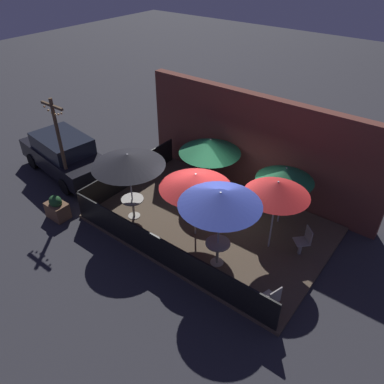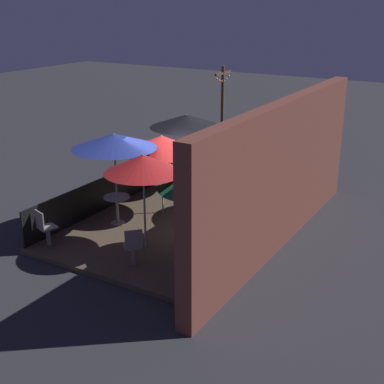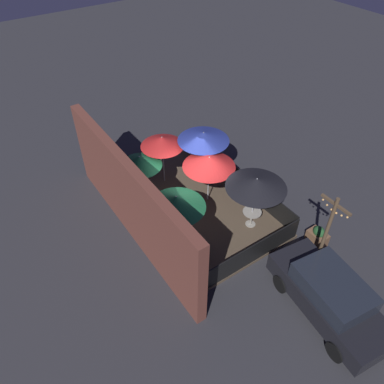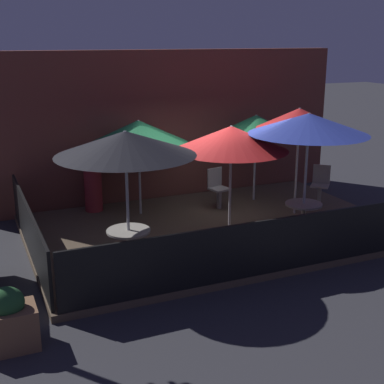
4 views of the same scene
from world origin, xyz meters
The scene contains 20 objects.
ground_plane centered at (0.00, 0.00, 0.00)m, with size 60.00×60.00×0.00m, color #2D2D33.
patio_deck centered at (0.00, 0.00, 0.06)m, with size 7.47×4.93×0.12m.
building_wall centered at (0.00, 2.70, 1.83)m, with size 9.07×0.36×3.66m.
fence_front centered at (0.00, -2.42, 0.59)m, with size 7.27×0.05×0.95m.
fence_side_left centered at (-3.69, 0.00, 0.59)m, with size 0.05×4.73×0.95m.
patio_umbrella_0 centered at (1.22, -1.43, 2.41)m, with size 2.22×2.22×2.49m.
patio_umbrella_1 centered at (-2.23, -1.35, 2.30)m, with size 2.29×2.29×2.38m.
patio_umbrella_2 centered at (-1.12, 1.43, 1.97)m, with size 2.17×2.17×2.11m.
patio_umbrella_3 centered at (1.75, 1.36, 1.97)m, with size 1.80×1.80×2.07m.
patio_umbrella_4 centered at (2.07, 0.10, 2.26)m, with size 1.86×1.86×2.36m.
patio_umbrella_5 centered at (-0.04, -0.80, 2.13)m, with size 2.15×2.15×2.24m.
dining_table_0 centered at (1.22, -1.43, 0.72)m, with size 0.70×0.70×0.77m.
dining_table_1 centered at (-2.23, -1.35, 0.68)m, with size 0.74×0.74×0.71m.
patio_chair_0 centered at (0.65, 1.13, 0.63)m, with size 0.48×0.48×0.93m.
patio_chair_1 centered at (3.24, -2.07, 0.63)m, with size 0.50×0.50×0.93m.
patio_chair_2 centered at (2.99, 0.42, 0.63)m, with size 0.57×0.57×0.93m.
patron_0 centered at (-2.02, 2.08, 0.69)m, with size 0.56×0.56×1.27m.
planter_box centered at (-4.34, -2.85, 0.38)m, with size 0.75×0.52×0.87m.
light_post centered at (-5.24, -1.67, 2.05)m, with size 1.10×0.12×3.65m.
parked_car_0 centered at (-6.48, -0.85, 0.85)m, with size 4.43×2.24×1.62m.
Camera 1 is at (5.38, -8.00, 8.00)m, focal length 35.00 mm.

